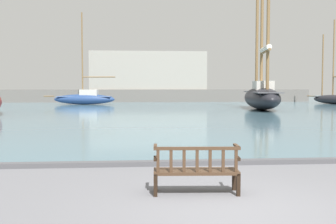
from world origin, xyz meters
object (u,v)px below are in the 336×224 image
(sailboat_far_starboard, at_px, (85,98))
(sailboat_outer_port, at_px, (333,98))
(sailboat_nearest_port, at_px, (262,95))
(park_bench, at_px, (196,169))

(sailboat_far_starboard, xyz_separation_m, sailboat_outer_port, (27.33, -1.55, -0.04))
(sailboat_nearest_port, distance_m, sailboat_outer_port, 14.77)
(park_bench, xyz_separation_m, sailboat_outer_port, (20.98, 36.98, 0.28))
(park_bench, relative_size, sailboat_nearest_port, 0.12)
(park_bench, relative_size, sailboat_outer_port, 0.18)
(sailboat_nearest_port, height_order, sailboat_far_starboard, sailboat_nearest_port)
(sailboat_outer_port, bearing_deg, sailboat_nearest_port, -139.14)
(sailboat_far_starboard, bearing_deg, park_bench, -80.63)
(sailboat_far_starboard, bearing_deg, sailboat_nearest_port, -34.73)
(park_bench, height_order, sailboat_far_starboard, sailboat_far_starboard)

